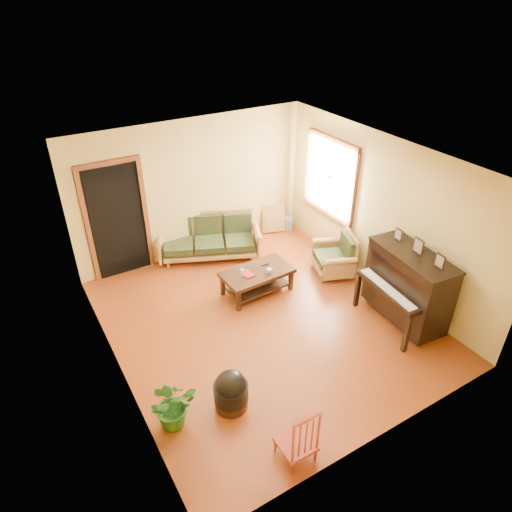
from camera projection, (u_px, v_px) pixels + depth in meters
floor at (264, 320)px, 7.21m from camera, size 5.00×5.00×0.00m
doorway at (118, 222)px, 7.84m from camera, size 1.08×0.16×2.05m
window at (331, 177)px, 8.32m from camera, size 0.12×1.36×1.46m
sofa at (209, 238)px, 8.61m from camera, size 2.06×1.49×0.82m
coffee_table at (257, 281)px, 7.74m from camera, size 1.21×0.69×0.43m
armchair at (333, 254)px, 8.16m from camera, size 0.96×0.98×0.77m
piano at (407, 288)px, 6.92m from camera, size 0.94×1.45×1.21m
footstool at (231, 394)px, 5.67m from camera, size 0.58×0.58×0.42m
red_chair at (297, 432)px, 4.98m from camera, size 0.39×0.42×0.82m
leaning_frame at (274, 218)px, 9.50m from camera, size 0.48×0.26×0.63m
ceramic_crock at (288, 223)px, 9.71m from camera, size 0.27×0.27×0.27m
potted_plant at (173, 405)px, 5.40m from camera, size 0.58×0.51×0.63m
book at (243, 276)px, 7.48m from camera, size 0.19×0.24×0.02m
candle at (242, 272)px, 7.48m from camera, size 0.09×0.09×0.12m
glass_jar at (269, 271)px, 7.58m from camera, size 0.11×0.11×0.06m
remote at (265, 264)px, 7.78m from camera, size 0.14×0.05×0.01m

